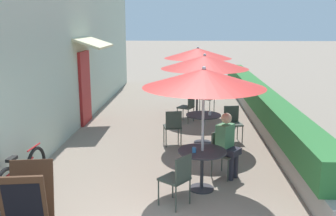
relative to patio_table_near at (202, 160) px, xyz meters
name	(u,v)px	position (x,y,z in m)	size (l,w,h in m)	color
cafe_facade_wall	(83,50)	(-3.40, 4.97, 1.55)	(0.98, 14.11, 4.20)	#B2C1AD
planter_hedge	(259,103)	(1.90, 5.00, -0.01)	(0.60, 13.11, 1.01)	gray
patio_table_near	(202,160)	(0.00, 0.00, 0.00)	(0.85, 0.85, 0.72)	#28282D
patio_umbrella_near	(204,78)	(0.00, 0.00, 1.44)	(2.06, 2.06, 2.19)	#B7B7BC
cafe_chair_near_left	(222,150)	(0.40, 0.65, -0.03)	(0.56, 0.56, 0.87)	#384238
seated_patron_near_left	(227,142)	(0.49, 0.59, 0.14)	(0.51, 0.50, 1.25)	#23232D
cafe_chair_near_right	(178,176)	(-0.40, -0.65, -0.03)	(0.56, 0.56, 0.87)	#384238
coffee_cup_near	(194,150)	(-0.14, -0.10, 0.22)	(0.07, 0.07, 0.09)	teal
patio_table_mid	(203,122)	(0.13, 2.64, 0.00)	(0.85, 0.85, 0.72)	#28282D
patio_umbrella_mid	(205,62)	(0.13, 2.64, 1.44)	(2.06, 2.06, 2.19)	#B7B7BC
cafe_chair_mid_left	(232,121)	(0.86, 2.87, -0.03)	(0.47, 0.47, 0.87)	#384238
cafe_chair_mid_right	(173,125)	(-0.61, 2.41, -0.03)	(0.47, 0.47, 0.87)	#384238
coffee_cup_mid	(210,113)	(0.27, 2.59, 0.22)	(0.07, 0.07, 0.09)	white
patio_table_far	(197,100)	(0.04, 5.31, 0.00)	(0.85, 0.85, 0.72)	#28282D
patio_umbrella_far	(198,53)	(0.04, 5.31, 1.44)	(2.06, 2.06, 2.19)	#B7B7BC
cafe_chair_far_left	(188,105)	(-0.25, 4.60, -0.03)	(0.54, 0.54, 0.87)	#384238
cafe_chair_far_right	(205,96)	(0.32, 6.02, -0.03)	(0.54, 0.54, 0.87)	#384238
coffee_cup_far	(192,93)	(-0.11, 5.26, 0.22)	(0.07, 0.07, 0.09)	#232328
bicycle_leaning	(22,175)	(-3.06, -0.39, -0.19)	(0.19, 1.70, 0.78)	black
menu_board	(29,204)	(-2.39, -1.67, -0.04)	(0.67, 0.71, 1.03)	#422819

